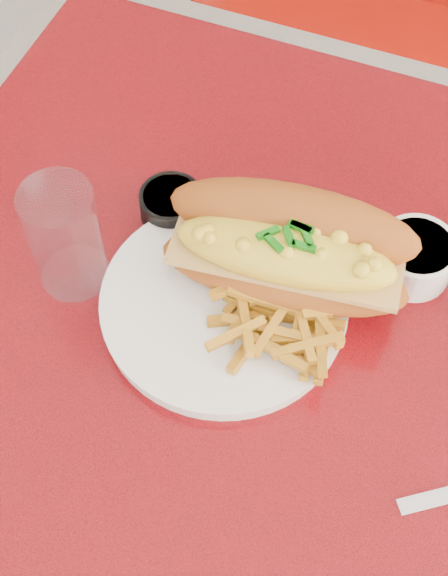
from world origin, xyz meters
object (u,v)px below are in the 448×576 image
at_px(sauce_cup_left, 171,204).
at_px(water_tumbler, 66,237).
at_px(fork, 288,288).
at_px(dinner_plate, 224,304).
at_px(diner_table, 396,426).
at_px(mac_hoagie, 288,248).
at_px(gravy_ramekin, 415,257).

distance_m(sauce_cup_left, water_tumbler, 0.13).
xyz_separation_m(fork, sauce_cup_left, (-0.15, 0.05, 0.00)).
xyz_separation_m(dinner_plate, water_tumbler, (-0.16, -0.02, 0.05)).
bearing_deg(diner_table, sauce_cup_left, 166.11).
distance_m(diner_table, mac_hoagie, 0.28).
bearing_deg(water_tumbler, diner_table, 5.06).
distance_m(mac_hoagie, gravy_ramekin, 0.14).
relative_size(diner_table, dinner_plate, 4.67).
height_order(mac_hoagie, water_tumbler, same).
bearing_deg(sauce_cup_left, mac_hoagie, -15.39).
relative_size(sauce_cup_left, water_tumbler, 0.69).
height_order(sauce_cup_left, water_tumbler, water_tumbler).
bearing_deg(water_tumbler, mac_hoagie, 18.11).
bearing_deg(diner_table, mac_hoagie, 167.48).
height_order(mac_hoagie, gravy_ramekin, mac_hoagie).
bearing_deg(sauce_cup_left, water_tumbler, -120.44).
height_order(mac_hoagie, fork, mac_hoagie).
distance_m(gravy_ramekin, water_tumbler, 0.36).
relative_size(fork, sauce_cup_left, 1.73).
bearing_deg(gravy_ramekin, mac_hoagie, -150.97).
distance_m(mac_hoagie, sauce_cup_left, 0.16).
xyz_separation_m(dinner_plate, fork, (0.06, 0.04, 0.01)).
xyz_separation_m(dinner_plate, gravy_ramekin, (0.17, 0.12, 0.01)).
bearing_deg(gravy_ramekin, dinner_plate, -144.77).
height_order(diner_table, fork, fork).
distance_m(diner_table, sauce_cup_left, 0.36).
bearing_deg(water_tumbler, gravy_ramekin, 22.28).
relative_size(dinner_plate, gravy_ramekin, 3.11).
relative_size(gravy_ramekin, sauce_cup_left, 0.96).
xyz_separation_m(diner_table, water_tumbler, (-0.37, -0.03, 0.23)).
xyz_separation_m(fork, gravy_ramekin, (0.11, 0.08, 0.01)).
distance_m(gravy_ramekin, sauce_cup_left, 0.27).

